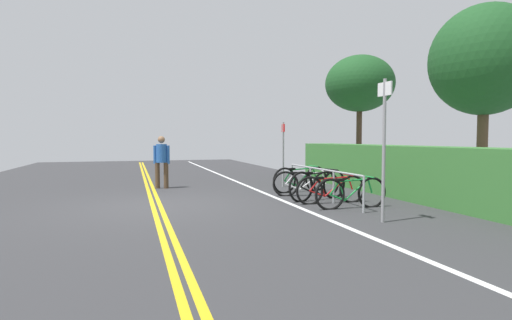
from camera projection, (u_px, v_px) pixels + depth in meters
ground_plane at (157, 207)px, 8.93m from camera, size 37.62×12.39×0.05m
centre_line_yellow_inner at (153, 206)px, 8.90m from camera, size 33.85×0.10×0.00m
centre_line_yellow_outer at (160, 206)px, 8.95m from camera, size 33.85×0.10×0.00m
bike_lane_stripe_white at (281, 200)px, 9.80m from camera, size 33.85×0.12×0.00m
bike_rack at (321, 177)px, 9.87m from camera, size 3.85×0.05×0.77m
bicycle_0 at (301, 179)px, 11.25m from camera, size 0.49×1.78×0.76m
bicycle_1 at (306, 183)px, 10.44m from camera, size 0.60×1.70×0.71m
bicycle_2 at (318, 185)px, 9.80m from camera, size 0.63×1.78×0.77m
bicycle_3 at (331, 189)px, 9.27m from camera, size 0.46×1.76×0.70m
bicycle_4 at (351, 193)px, 8.59m from camera, size 0.46×1.71×0.72m
pedestrian at (162, 159)px, 12.03m from camera, size 0.32×0.47×1.58m
sign_post_near at (283, 148)px, 12.39m from camera, size 0.36×0.09×2.01m
sign_post_far at (384, 138)px, 7.10m from camera, size 0.36×0.06×2.56m
hedge_backdrop at (443, 176)px, 9.12m from camera, size 12.80×1.10×1.32m
tree_near_left at (360, 84)px, 14.93m from camera, size 2.56×2.56×4.61m
tree_mid at (485, 61)px, 10.39m from camera, size 2.76×2.76×4.98m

